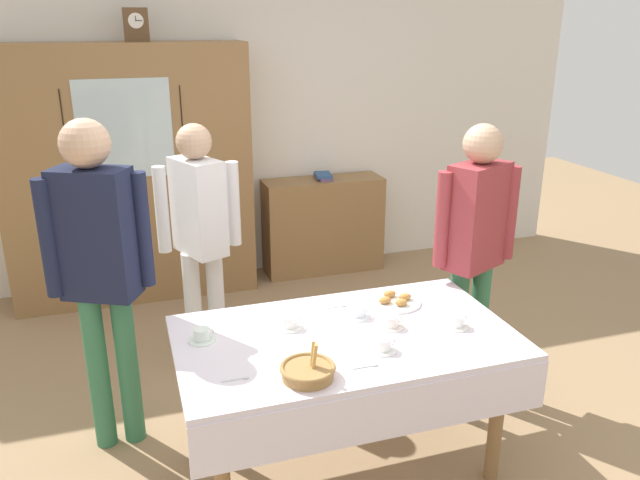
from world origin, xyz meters
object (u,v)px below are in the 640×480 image
at_px(tea_cup_mid_right, 391,322).
at_px(tea_cup_far_left, 383,345).
at_px(tea_cup_far_right, 290,323).
at_px(mantel_clock, 136,25).
at_px(spoon_back_edge, 370,366).
at_px(spoon_near_right, 339,306).
at_px(tea_cup_near_left, 358,312).
at_px(tea_cup_near_right, 202,335).
at_px(person_behind_table_right, 475,236).
at_px(dining_table, 347,357).
at_px(pastry_plate, 395,301).
at_px(book_stack, 323,176).
at_px(spoon_far_right, 240,379).
at_px(person_beside_shelf, 99,256).
at_px(person_behind_table_left, 199,225).
at_px(wall_cabinet, 130,176).
at_px(bread_basket, 308,371).
at_px(bookshelf_low, 323,225).
at_px(tea_cup_mid_left, 456,322).

bearing_deg(tea_cup_mid_right, tea_cup_far_left, -122.33).
xyz_separation_m(tea_cup_far_right, tea_cup_far_left, (0.35, -0.35, 0.00)).
distance_m(mantel_clock, spoon_back_edge, 3.27).
bearing_deg(tea_cup_far_left, spoon_near_right, 94.46).
distance_m(tea_cup_near_left, tea_cup_near_right, 0.79).
bearing_deg(person_behind_table_right, mantel_clock, 128.94).
height_order(dining_table, pastry_plate, pastry_plate).
height_order(tea_cup_near_left, tea_cup_near_right, same).
bearing_deg(book_stack, spoon_near_right, -105.98).
height_order(spoon_far_right, person_behind_table_right, person_behind_table_right).
relative_size(tea_cup_far_left, person_beside_shelf, 0.07).
bearing_deg(mantel_clock, pastry_plate, -64.11).
xyz_separation_m(tea_cup_far_left, person_behind_table_left, (-0.64, 1.44, 0.20)).
distance_m(mantel_clock, pastry_plate, 2.91).
relative_size(tea_cup_near_left, person_behind_table_left, 0.08).
bearing_deg(pastry_plate, wall_cabinet, 118.93).
relative_size(mantel_clock, tea_cup_mid_right, 1.85).
bearing_deg(book_stack, bread_basket, -109.23).
bearing_deg(bookshelf_low, tea_cup_near_left, -103.96).
relative_size(tea_cup_near_left, tea_cup_far_left, 1.00).
height_order(tea_cup_far_right, person_beside_shelf, person_beside_shelf).
bearing_deg(dining_table, person_behind_table_left, 112.38).
height_order(wall_cabinet, pastry_plate, wall_cabinet).
height_order(mantel_clock, pastry_plate, mantel_clock).
relative_size(wall_cabinet, book_stack, 9.12).
distance_m(tea_cup_far_right, spoon_far_right, 0.51).
relative_size(tea_cup_far_right, pastry_plate, 0.46).
xyz_separation_m(tea_cup_near_right, tea_cup_far_left, (0.78, -0.35, 0.00)).
relative_size(tea_cup_mid_right, tea_cup_mid_left, 1.00).
relative_size(book_stack, tea_cup_far_right, 1.71).
bearing_deg(person_behind_table_right, tea_cup_near_left, -160.78).
bearing_deg(bread_basket, tea_cup_near_left, 49.21).
distance_m(wall_cabinet, person_behind_table_left, 1.37).
height_order(tea_cup_far_right, spoon_far_right, tea_cup_far_right).
height_order(dining_table, person_beside_shelf, person_beside_shelf).
distance_m(wall_cabinet, tea_cup_far_right, 2.51).
xyz_separation_m(tea_cup_near_left, spoon_back_edge, (-0.13, -0.47, -0.02)).
distance_m(book_stack, tea_cup_mid_right, 2.65).
distance_m(tea_cup_mid_right, spoon_far_right, 0.84).
xyz_separation_m(book_stack, pastry_plate, (-0.36, -2.35, -0.12)).
bearing_deg(tea_cup_near_right, spoon_back_edge, -34.49).
bearing_deg(tea_cup_near_right, mantel_clock, 91.85).
bearing_deg(spoon_far_right, bookshelf_low, 65.53).
bearing_deg(book_stack, tea_cup_mid_left, -93.94).
distance_m(tea_cup_far_right, person_beside_shelf, 1.00).
bearing_deg(tea_cup_mid_right, spoon_far_right, -163.10).
distance_m(tea_cup_far_right, tea_cup_far_left, 0.49).
relative_size(tea_cup_mid_left, person_behind_table_left, 0.08).
bearing_deg(dining_table, tea_cup_far_left, -55.57).
height_order(tea_cup_far_right, person_behind_table_right, person_behind_table_right).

